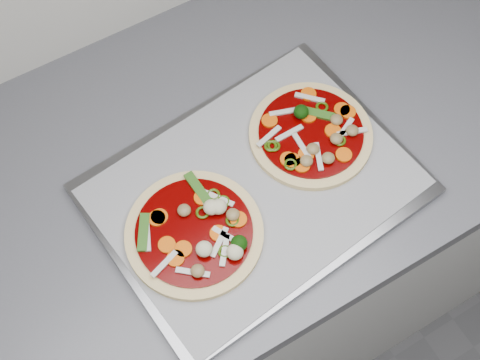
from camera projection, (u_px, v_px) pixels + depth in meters
baking_tray at (254, 189)px, 1.01m from camera, size 0.49×0.38×0.02m
parchment at (254, 187)px, 1.00m from camera, size 0.48×0.37×0.00m
pizza_left at (197, 232)px, 0.95m from camera, size 0.22×0.22×0.03m
pizza_right at (311, 134)px, 1.03m from camera, size 0.21×0.21×0.03m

